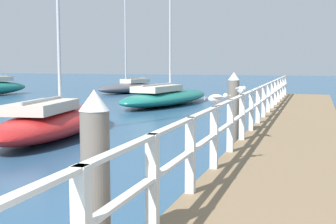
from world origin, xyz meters
The scene contains 9 objects.
pier_deck centered at (0.00, 13.34, 0.22)m, with size 2.42×26.68×0.45m, color #846B4C.
pier_railing centered at (-1.13, 13.34, 1.09)m, with size 0.12×25.20×1.04m.
dock_piling_near centered at (-1.51, 3.38, 1.00)m, with size 0.29×0.29×1.98m.
dock_piling_far centered at (-1.51, 11.27, 1.00)m, with size 0.29×0.29×1.98m.
seagull_foreground centered at (-1.12, 7.20, 1.63)m, with size 0.42×0.31×0.21m.
seagull_background centered at (-1.12, 9.89, 1.63)m, with size 0.30×0.42×0.21m.
boat_1 centered at (-6.95, 22.73, 0.45)m, with size 3.83×8.73×11.17m.
boat_5 centered at (-12.40, 31.13, 0.42)m, with size 3.75×6.23×7.45m.
boat_6 centered at (-7.01, 11.86, 0.47)m, with size 3.09×7.49×8.85m.
Camera 1 is at (0.47, -0.63, 2.23)m, focal length 50.63 mm.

